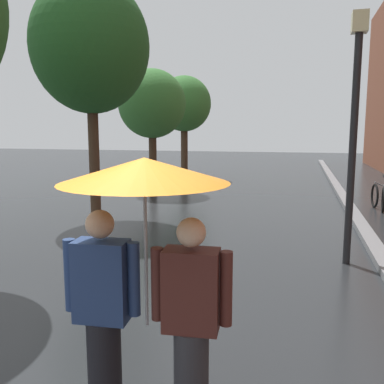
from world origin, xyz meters
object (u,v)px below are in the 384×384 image
Objects in this scene: street_tree_1 at (90,47)px; street_tree_3 at (184,104)px; street_lamp_post at (354,121)px; couple_under_umbrella at (145,245)px; street_tree_2 at (152,104)px.

street_tree_3 is at bearing 91.61° from street_tree_1.
street_lamp_post is (6.04, -11.38, -1.00)m from street_tree_3.
street_tree_1 is 6.44m from street_lamp_post.
couple_under_umbrella is at bearing -75.28° from street_tree_3.
street_tree_2 is at bearing 130.66° from street_lamp_post.
street_tree_2 is 12.28m from couple_under_umbrella.
street_tree_2 reaches higher than street_lamp_post.
street_tree_3 is 2.29× the size of couple_under_umbrella.
street_lamp_post is at bearing -49.34° from street_tree_2.
street_tree_2 is (-0.21, 4.80, -1.07)m from street_tree_1.
street_tree_1 reaches higher than street_lamp_post.
couple_under_umbrella is 0.50× the size of street_lamp_post.
couple_under_umbrella is at bearing -59.54° from street_tree_1.
street_tree_2 is at bearing 109.77° from couple_under_umbrella.
street_lamp_post is (5.78, -2.17, -1.82)m from street_tree_1.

